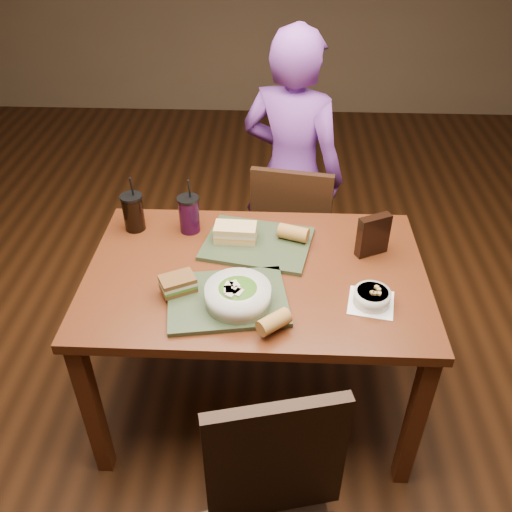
# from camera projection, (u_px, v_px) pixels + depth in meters

# --- Properties ---
(ground) EXTENTS (6.00, 6.00, 0.00)m
(ground) POSITION_uv_depth(u_px,v_px,m) (256.00, 397.00, 2.52)
(ground) COLOR #381C0B
(ground) RESTS_ON ground
(dining_table) EXTENTS (1.30, 0.85, 0.75)m
(dining_table) POSITION_uv_depth(u_px,v_px,m) (256.00, 289.00, 2.13)
(dining_table) COLOR #532510
(dining_table) RESTS_ON ground
(chair_far) EXTENTS (0.44, 0.44, 0.88)m
(chair_far) POSITION_uv_depth(u_px,v_px,m) (289.00, 233.00, 2.74)
(chair_far) COLOR black
(chair_far) RESTS_ON ground
(diner) EXTENTS (0.63, 0.53, 1.47)m
(diner) POSITION_uv_depth(u_px,v_px,m) (292.00, 175.00, 2.73)
(diner) COLOR #703593
(diner) RESTS_ON ground
(tray_near) EXTENTS (0.47, 0.38, 0.02)m
(tray_near) POSITION_uv_depth(u_px,v_px,m) (227.00, 299.00, 1.93)
(tray_near) COLOR #2E3B23
(tray_near) RESTS_ON dining_table
(tray_far) EXTENTS (0.48, 0.40, 0.02)m
(tray_far) POSITION_uv_depth(u_px,v_px,m) (257.00, 244.00, 2.20)
(tray_far) COLOR #2E3B23
(tray_far) RESTS_ON dining_table
(salad_bowl) EXTENTS (0.23, 0.23, 0.08)m
(salad_bowl) POSITION_uv_depth(u_px,v_px,m) (238.00, 294.00, 1.88)
(salad_bowl) COLOR silver
(salad_bowl) RESTS_ON tray_near
(soup_bowl) EXTENTS (0.18, 0.18, 0.06)m
(soup_bowl) POSITION_uv_depth(u_px,v_px,m) (372.00, 297.00, 1.91)
(soup_bowl) COLOR white
(soup_bowl) RESTS_ON dining_table
(sandwich_near) EXTENTS (0.15, 0.13, 0.06)m
(sandwich_near) POSITION_uv_depth(u_px,v_px,m) (178.00, 284.00, 1.94)
(sandwich_near) COLOR #593819
(sandwich_near) RESTS_ON tray_near
(sandwich_far) EXTENTS (0.17, 0.10, 0.07)m
(sandwich_far) POSITION_uv_depth(u_px,v_px,m) (235.00, 232.00, 2.19)
(sandwich_far) COLOR tan
(sandwich_far) RESTS_ON tray_far
(baguette_near) EXTENTS (0.12, 0.12, 0.06)m
(baguette_near) POSITION_uv_depth(u_px,v_px,m) (274.00, 322.00, 1.78)
(baguette_near) COLOR #AD7533
(baguette_near) RESTS_ON tray_near
(baguette_far) EXTENTS (0.14, 0.10, 0.06)m
(baguette_far) POSITION_uv_depth(u_px,v_px,m) (293.00, 233.00, 2.20)
(baguette_far) COLOR #AD7533
(baguette_far) RESTS_ON tray_far
(cup_cola) EXTENTS (0.09, 0.09, 0.25)m
(cup_cola) POSITION_uv_depth(u_px,v_px,m) (133.00, 212.00, 2.26)
(cup_cola) COLOR black
(cup_cola) RESTS_ON dining_table
(cup_berry) EXTENTS (0.09, 0.09, 0.25)m
(cup_berry) POSITION_uv_depth(u_px,v_px,m) (189.00, 214.00, 2.25)
(cup_berry) COLOR black
(cup_berry) RESTS_ON dining_table
(chip_bag) EXTENTS (0.14, 0.09, 0.17)m
(chip_bag) POSITION_uv_depth(u_px,v_px,m) (373.00, 235.00, 2.12)
(chip_bag) COLOR black
(chip_bag) RESTS_ON dining_table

